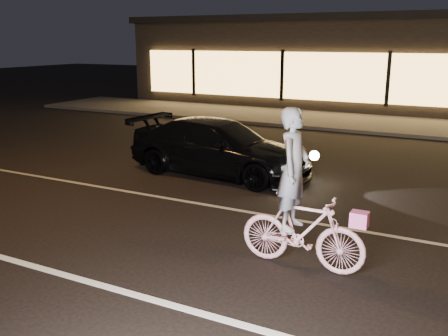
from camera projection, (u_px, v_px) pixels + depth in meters
The scene contains 7 objects.
ground at pixel (207, 254), 7.50m from camera, with size 90.00×90.00×0.00m, color black.
lane_stripe_near at pixel (149, 299), 6.20m from camera, with size 60.00×0.12×0.01m, color silver.
lane_stripe_far at pixel (260, 214), 9.22m from camera, with size 60.00×0.10×0.01m, color gray.
sidewalk at pixel (376, 124), 18.66m from camera, with size 30.00×4.00×0.12m, color #383533.
storefront at pixel (405, 61), 23.27m from camera, with size 25.40×8.42×4.20m.
cyclist at pixel (300, 213), 6.90m from camera, with size 1.80×0.62×2.27m.
sedan at pixel (219, 148), 11.77m from camera, with size 4.61×2.14×1.30m.
Camera 1 is at (3.40, -6.04, 3.13)m, focal length 40.00 mm.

